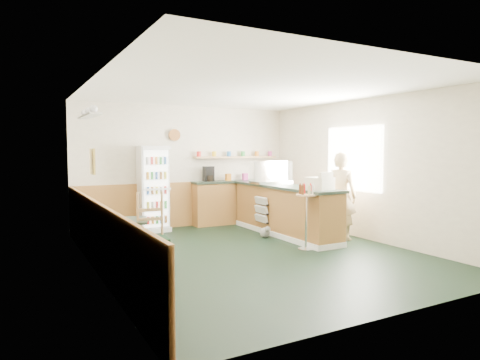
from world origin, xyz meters
TOP-DOWN VIEW (x-y plane):
  - ground at (0.00, 0.00)m, footprint 6.00×6.00m
  - room_envelope at (-0.23, 0.73)m, footprint 5.04×6.02m
  - service_counter at (1.35, 1.07)m, footprint 0.68×3.01m
  - back_counter at (1.19, 2.80)m, footprint 2.24×0.42m
  - drinks_fridge at (-0.85, 2.74)m, footprint 0.60×0.52m
  - display_case at (1.35, 1.58)m, footprint 0.83×0.43m
  - cash_register at (1.35, -0.02)m, footprint 0.46×0.48m
  - shopkeeper at (2.05, 0.19)m, footprint 0.60×0.68m
  - condiment_stand at (0.94, -0.19)m, footprint 0.36×0.36m
  - newspaper_rack at (0.99, 1.38)m, footprint 0.09×0.45m
  - cafe_table at (-2.05, 0.25)m, footprint 0.77×0.77m
  - cafe_chair at (-1.76, -0.06)m, footprint 0.45×0.45m
  - dog_doorstop at (0.85, 1.00)m, footprint 0.20×0.26m

SIDE VIEW (x-z plane):
  - ground at x=0.00m, z-range 0.00..0.00m
  - dog_doorstop at x=0.85m, z-range -0.01..0.23m
  - service_counter at x=1.35m, z-range -0.04..0.97m
  - cafe_table at x=-2.05m, z-range 0.14..0.84m
  - newspaper_rack at x=0.99m, z-range 0.23..0.75m
  - back_counter at x=1.19m, z-range -0.30..1.39m
  - cafe_chair at x=-1.76m, z-range 0.02..1.13m
  - condiment_stand at x=0.94m, z-range 0.16..1.28m
  - shopkeeper at x=2.05m, z-range 0.00..1.68m
  - drinks_fridge at x=-0.85m, z-range 0.00..1.81m
  - cash_register at x=1.35m, z-range 1.01..1.23m
  - display_case at x=1.35m, z-range 1.01..1.48m
  - room_envelope at x=-0.23m, z-range 0.16..2.88m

